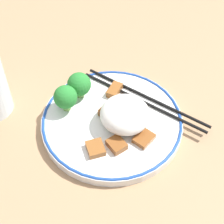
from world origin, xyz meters
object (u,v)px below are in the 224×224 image
object	(u,v)px
broccoli_back_left	(79,85)
broccoli_back_center	(65,97)
chopsticks	(145,99)
plate	(112,122)

from	to	relation	value
broccoli_back_left	broccoli_back_center	distance (m)	0.04
broccoli_back_center	chopsticks	bearing A→B (deg)	-149.33
plate	broccoli_back_center	bearing A→B (deg)	4.81
chopsticks	broccoli_back_left	bearing A→B (deg)	16.05
plate	broccoli_back_center	size ratio (longest dim) A/B	4.82
plate	broccoli_back_center	world-z (taller)	broccoli_back_center
broccoli_back_left	chopsticks	xyz separation A→B (m)	(-0.11, -0.03, -0.02)
plate	broccoli_back_left	world-z (taller)	broccoli_back_left
plate	broccoli_back_left	xyz separation A→B (m)	(0.08, -0.03, 0.03)
plate	chopsticks	size ratio (longest dim) A/B	0.98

